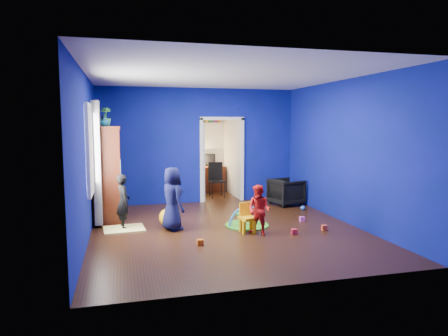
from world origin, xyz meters
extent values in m
cube|color=black|center=(0.00, 0.00, 0.00)|extent=(5.00, 5.50, 0.01)
cube|color=white|center=(0.00, 0.00, 2.90)|extent=(5.00, 5.50, 0.01)
cube|color=navy|center=(0.00, 2.75, 1.45)|extent=(5.00, 0.02, 2.90)
cube|color=navy|center=(0.00, -2.75, 1.45)|extent=(5.00, 0.02, 2.90)
cube|color=navy|center=(-2.50, 0.00, 1.45)|extent=(0.02, 5.50, 2.90)
cube|color=navy|center=(2.50, 0.00, 1.45)|extent=(0.02, 5.50, 2.90)
imported|color=black|center=(2.03, 1.86, 0.33)|extent=(0.88, 0.86, 0.66)
imported|color=black|center=(-1.90, 0.56, 0.53)|extent=(0.32, 0.43, 1.05)
imported|color=#10173C|center=(-1.00, 0.23, 0.60)|extent=(0.57, 0.69, 1.20)
imported|color=red|center=(0.48, -0.51, 0.46)|extent=(0.56, 0.56, 0.92)
imported|color=#0C5763|center=(-2.22, 1.12, 2.06)|extent=(0.23, 0.23, 0.19)
imported|color=#2F8234|center=(-2.22, 1.64, 2.16)|extent=(0.23, 0.23, 0.40)
cube|color=#40170A|center=(-2.22, 1.42, 0.98)|extent=(0.58, 1.14, 1.96)
cube|color=silver|center=(-2.18, 1.42, 1.02)|extent=(0.46, 0.70, 0.54)
cube|color=#F2E07A|center=(-1.90, 0.46, 0.01)|extent=(0.80, 0.66, 0.03)
sphere|color=yellow|center=(-1.05, 0.48, 0.18)|extent=(0.37, 0.37, 0.37)
cube|color=yellow|center=(0.33, -0.31, 0.25)|extent=(0.35, 0.35, 0.50)
cylinder|color=#348F20|center=(0.46, 0.16, 0.01)|extent=(0.86, 0.86, 0.02)
torus|color=#3F8CD8|center=(0.46, 0.16, 0.02)|extent=(0.77, 0.11, 0.77)
cube|color=white|center=(-2.48, 0.35, 1.55)|extent=(0.03, 0.95, 1.55)
cube|color=slate|center=(-2.37, 0.90, 1.25)|extent=(0.14, 0.42, 2.40)
cube|color=white|center=(0.60, 2.75, 1.05)|extent=(1.16, 0.10, 2.10)
cube|color=#3D140A|center=(0.60, 4.26, 0.38)|extent=(0.88, 0.44, 0.75)
cube|color=black|center=(0.60, 4.38, 0.95)|extent=(0.40, 0.05, 0.32)
sphere|color=#FFD88C|center=(0.32, 4.32, 0.93)|extent=(0.14, 0.14, 0.14)
cube|color=black|center=(0.60, 3.30, 0.46)|extent=(0.40, 0.40, 0.92)
cube|color=white|center=(0.60, 4.37, 2.02)|extent=(0.88, 0.24, 0.04)
cube|color=#E84B26|center=(1.78, -0.53, 0.05)|extent=(0.10, 0.08, 0.10)
sphere|color=blue|center=(2.16, 1.20, 0.06)|extent=(0.11, 0.11, 0.11)
cube|color=#DA570B|center=(-0.68, -0.87, 0.05)|extent=(0.10, 0.08, 0.10)
sphere|color=green|center=(0.52, 0.94, 0.06)|extent=(0.11, 0.11, 0.11)
cube|color=#DD53B2|center=(1.67, 0.20, 0.05)|extent=(0.10, 0.08, 0.10)
cube|color=red|center=(1.11, -0.65, 0.05)|extent=(0.10, 0.08, 0.10)
camera|label=1|loc=(-1.90, -7.21, 2.02)|focal=32.00mm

